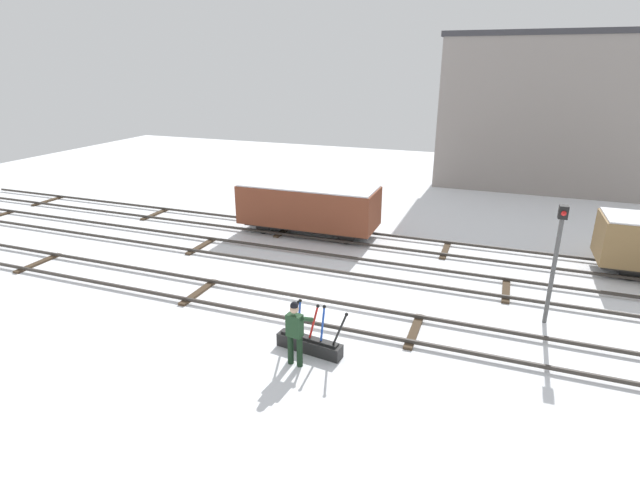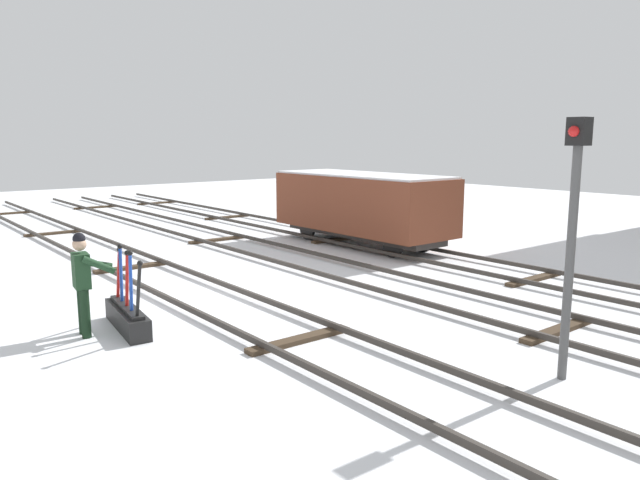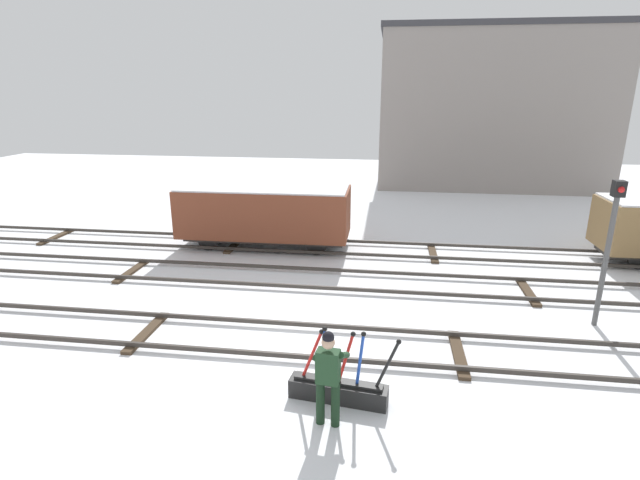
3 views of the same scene
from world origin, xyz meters
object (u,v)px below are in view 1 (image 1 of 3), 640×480
switch_lever_frame (310,343)px  freight_car_near_switch (308,206)px  signal_post (556,252)px  rail_worker (295,329)px

switch_lever_frame → freight_car_near_switch: 9.41m
signal_post → switch_lever_frame: bearing=-146.6°
switch_lever_frame → signal_post: bearing=40.8°
freight_car_near_switch → switch_lever_frame: bearing=-68.3°
switch_lever_frame → rail_worker: (-0.11, -0.65, 0.72)m
rail_worker → signal_post: signal_post is taller
switch_lever_frame → signal_post: (5.80, 3.83, 1.92)m
rail_worker → freight_car_near_switch: 9.92m
switch_lever_frame → freight_car_near_switch: size_ratio=0.34×
switch_lever_frame → freight_car_near_switch: freight_car_near_switch is taller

